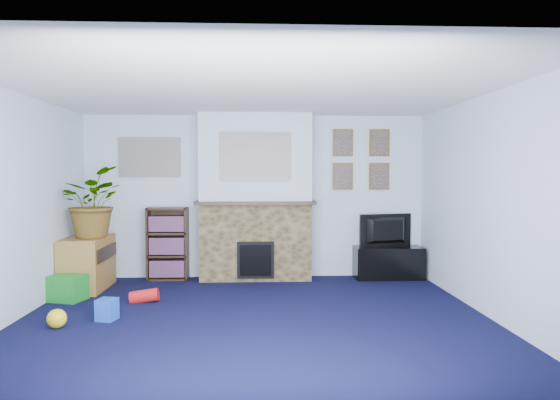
{
  "coord_description": "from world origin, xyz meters",
  "views": [
    {
      "loc": [
        0.03,
        -5.17,
        1.54
      ],
      "look_at": [
        0.31,
        1.03,
        1.21
      ],
      "focal_mm": 32.0,
      "sensor_mm": 36.0,
      "label": 1
    }
  ],
  "objects_px": {
    "television": "(388,230)",
    "bookshelf": "(168,245)",
    "tv_stand": "(388,263)",
    "sideboard": "(87,263)"
  },
  "relations": [
    {
      "from": "television",
      "to": "bookshelf",
      "type": "distance_m",
      "value": 3.23
    },
    {
      "from": "television",
      "to": "bookshelf",
      "type": "xyz_separation_m",
      "value": [
        -3.23,
        0.06,
        -0.2
      ]
    },
    {
      "from": "bookshelf",
      "to": "tv_stand",
      "type": "bearing_deg",
      "value": -1.36
    },
    {
      "from": "television",
      "to": "sideboard",
      "type": "height_order",
      "value": "television"
    },
    {
      "from": "tv_stand",
      "to": "television",
      "type": "bearing_deg",
      "value": 90.0
    },
    {
      "from": "tv_stand",
      "to": "television",
      "type": "distance_m",
      "value": 0.48
    },
    {
      "from": "bookshelf",
      "to": "sideboard",
      "type": "xyz_separation_m",
      "value": [
        -0.96,
        -0.58,
        -0.15
      ]
    },
    {
      "from": "tv_stand",
      "to": "sideboard",
      "type": "height_order",
      "value": "sideboard"
    },
    {
      "from": "television",
      "to": "bookshelf",
      "type": "relative_size",
      "value": 0.79
    },
    {
      "from": "tv_stand",
      "to": "bookshelf",
      "type": "bearing_deg",
      "value": 178.64
    }
  ]
}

